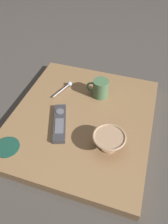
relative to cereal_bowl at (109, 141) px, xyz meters
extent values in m
plane|color=#47423D|center=(-0.14, 0.12, -0.08)|extent=(6.00, 6.00, 0.00)
cube|color=#936D47|center=(-0.14, 0.12, -0.06)|extent=(0.58, 0.66, 0.04)
cylinder|color=tan|center=(0.00, 0.00, -0.03)|extent=(0.06, 0.06, 0.01)
cone|color=tan|center=(0.00, 0.00, 0.00)|extent=(0.12, 0.12, 0.05)
torus|color=tan|center=(0.00, 0.00, 0.02)|extent=(0.12, 0.12, 0.01)
cylinder|color=#4C724C|center=(-0.10, 0.27, 0.00)|extent=(0.07, 0.07, 0.08)
torus|color=#4C724C|center=(-0.14, 0.27, 0.01)|extent=(0.05, 0.01, 0.05)
cylinder|color=silver|center=(-0.28, 0.23, -0.03)|extent=(0.04, 0.11, 0.01)
sphere|color=silver|center=(-0.26, 0.29, -0.03)|extent=(0.02, 0.02, 0.02)
cube|color=#38383D|center=(-0.21, 0.05, -0.03)|extent=(0.11, 0.20, 0.02)
cylinder|color=slate|center=(-0.23, 0.10, -0.02)|extent=(0.03, 0.03, 0.00)
cube|color=slate|center=(-0.20, 0.02, -0.02)|extent=(0.06, 0.08, 0.00)
cylinder|color=#194738|center=(-0.35, -0.12, -0.03)|extent=(0.09, 0.09, 0.01)
camera|label=1|loc=(0.06, -0.47, 0.63)|focal=34.62mm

